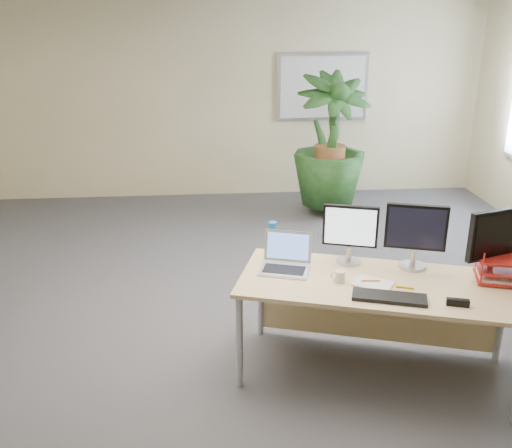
{
  "coord_description": "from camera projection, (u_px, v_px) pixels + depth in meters",
  "views": [
    {
      "loc": [
        -0.45,
        -4.15,
        2.54
      ],
      "look_at": [
        -0.06,
        0.35,
        0.86
      ],
      "focal_mm": 40.0,
      "sensor_mm": 36.0,
      "label": 1
    }
  ],
  "objects": [
    {
      "name": "stapler",
      "position": [
        458.0,
        302.0,
        3.69
      ],
      "size": [
        0.15,
        0.08,
        0.05
      ],
      "primitive_type": "cube",
      "rotation": [
        0.0,
        0.0,
        -0.3
      ],
      "color": "black",
      "rests_on": "desk"
    },
    {
      "name": "laptop",
      "position": [
        286.0,
        260.0,
        4.22
      ],
      "size": [
        0.43,
        0.4,
        0.26
      ],
      "color": "silver",
      "rests_on": "desk"
    },
    {
      "name": "floor",
      "position": [
        266.0,
        334.0,
        4.8
      ],
      "size": [
        8.0,
        8.0,
        0.0
      ],
      "primitive_type": "plane",
      "color": "#4D4D52",
      "rests_on": "ground"
    },
    {
      "name": "desk",
      "position": [
        378.0,
        295.0,
        4.18
      ],
      "size": [
        2.12,
        1.37,
        0.75
      ],
      "color": "#D8C07F",
      "rests_on": "floor"
    },
    {
      "name": "floor_plant",
      "position": [
        329.0,
        160.0,
        7.39
      ],
      "size": [
        0.99,
        0.99,
        1.5
      ],
      "primitive_type": "imported",
      "rotation": [
        0.0,
        0.0,
        0.21
      ],
      "color": "#143915",
      "rests_on": "floor"
    },
    {
      "name": "orange_pen",
      "position": [
        371.0,
        281.0,
        4.0
      ],
      "size": [
        0.13,
        0.02,
        0.01
      ],
      "primitive_type": "cylinder",
      "rotation": [
        0.0,
        1.57,
        -0.08
      ],
      "color": "orange",
      "rests_on": "spiral_notebook"
    },
    {
      "name": "yellow_highlighter",
      "position": [
        405.0,
        287.0,
        3.93
      ],
      "size": [
        0.12,
        0.05,
        0.02
      ],
      "primitive_type": "cylinder",
      "rotation": [
        0.0,
        1.57,
        -0.32
      ],
      "color": "yellow",
      "rests_on": "desk"
    },
    {
      "name": "whiteboard",
      "position": [
        322.0,
        87.0,
        8.06
      ],
      "size": [
        1.3,
        0.04,
        0.95
      ],
      "color": "#B3B3B8",
      "rests_on": "back_wall"
    },
    {
      "name": "letter_tray",
      "position": [
        504.0,
        271.0,
        4.01
      ],
      "size": [
        0.43,
        0.37,
        0.17
      ],
      "color": "#AF1B15",
      "rests_on": "desk"
    },
    {
      "name": "back_wall",
      "position": [
        238.0,
        102.0,
        8.06
      ],
      "size": [
        7.0,
        0.04,
        2.7
      ],
      "primitive_type": "cube",
      "color": "beige",
      "rests_on": "floor"
    },
    {
      "name": "coffee_mug",
      "position": [
        340.0,
        276.0,
        4.02
      ],
      "size": [
        0.1,
        0.07,
        0.08
      ],
      "color": "silver",
      "rests_on": "desk"
    },
    {
      "name": "monitor_right",
      "position": [
        416.0,
        232.0,
        4.16
      ],
      "size": [
        0.43,
        0.2,
        0.49
      ],
      "color": "#B4B5B9",
      "rests_on": "desk"
    },
    {
      "name": "spiral_notebook",
      "position": [
        373.0,
        284.0,
        3.98
      ],
      "size": [
        0.32,
        0.31,
        0.01
      ],
      "primitive_type": "cube",
      "rotation": [
        0.0,
        0.0,
        -0.59
      ],
      "color": "white",
      "rests_on": "desk"
    },
    {
      "name": "monitor_left",
      "position": [
        350.0,
        230.0,
        4.24
      ],
      "size": [
        0.4,
        0.19,
        0.45
      ],
      "color": "#B4B5B9",
      "rests_on": "desk"
    },
    {
      "name": "monitor_dark",
      "position": [
        495.0,
        239.0,
        3.98
      ],
      "size": [
        0.45,
        0.21,
        0.52
      ],
      "color": "#B4B5B9",
      "rests_on": "desk"
    },
    {
      "name": "water_bottle",
      "position": [
        273.0,
        239.0,
        4.44
      ],
      "size": [
        0.07,
        0.07,
        0.27
      ],
      "color": "silver",
      "rests_on": "desk"
    },
    {
      "name": "keyboard",
      "position": [
        389.0,
        297.0,
        3.78
      ],
      "size": [
        0.51,
        0.3,
        0.03
      ],
      "primitive_type": "cube",
      "rotation": [
        0.0,
        0.0,
        -0.3
      ],
      "color": "black",
      "rests_on": "desk"
    }
  ]
}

